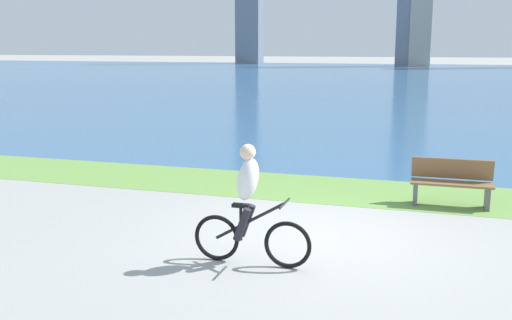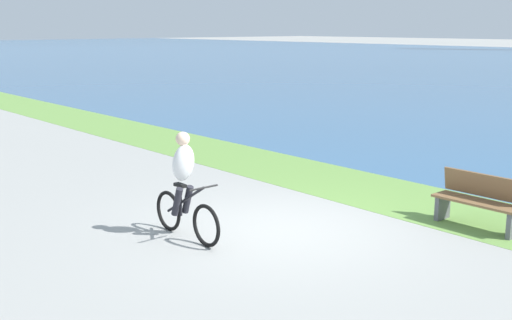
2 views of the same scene
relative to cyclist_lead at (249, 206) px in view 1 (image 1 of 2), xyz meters
name	(u,v)px [view 1 (image 1 of 2)]	position (x,y,z in m)	size (l,w,h in m)	color
ground_plane	(318,237)	(0.71, 1.43, -0.84)	(300.00, 300.00, 0.00)	#9E9E99
grass_strip_bayside	(347,191)	(0.71, 4.58, -0.84)	(120.00, 2.42, 0.01)	#6B9947
bay_water_surface	(416,78)	(0.71, 49.13, -0.84)	(300.00, 86.69, 0.00)	#386693
cyclist_lead	(249,206)	(0.00, 0.00, 0.00)	(1.71, 0.52, 1.71)	black
bench_near_path	(451,183)	(2.78, 4.00, -0.39)	(1.50, 0.47, 0.90)	brown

